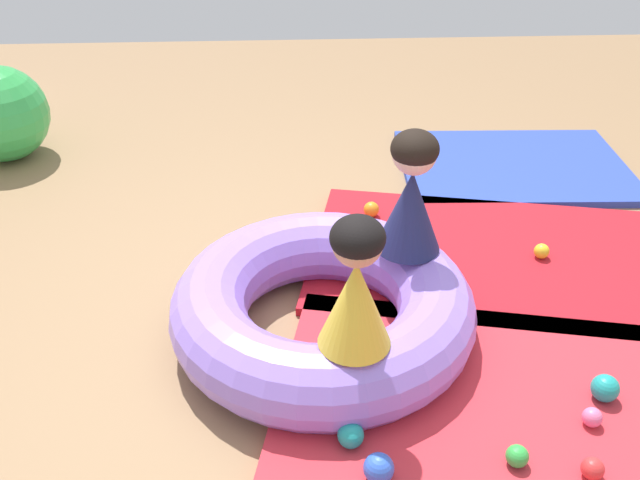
% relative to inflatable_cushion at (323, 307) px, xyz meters
% --- Properties ---
extents(ground_plane, '(8.00, 8.00, 0.00)m').
position_rel_inflatable_cushion_xyz_m(ground_plane, '(-0.02, 0.04, -0.15)').
color(ground_plane, '#93704C').
extents(gym_mat_front, '(1.96, 1.39, 0.04)m').
position_rel_inflatable_cushion_xyz_m(gym_mat_front, '(0.87, 0.47, -0.13)').
color(gym_mat_front, '#B21923').
rests_on(gym_mat_front, ground).
extents(gym_mat_near_right, '(1.30, 0.97, 0.04)m').
position_rel_inflatable_cushion_xyz_m(gym_mat_near_right, '(1.18, 1.42, -0.13)').
color(gym_mat_near_right, '#2D47B7').
rests_on(gym_mat_near_right, ground).
extents(gym_mat_center_rear, '(1.57, 1.49, 0.04)m').
position_rel_inflatable_cushion_xyz_m(gym_mat_center_rear, '(0.48, -0.51, -0.13)').
color(gym_mat_center_rear, red).
rests_on(gym_mat_center_rear, ground).
extents(inflatable_cushion, '(1.17, 1.17, 0.30)m').
position_rel_inflatable_cushion_xyz_m(inflatable_cushion, '(0.00, 0.00, 0.00)').
color(inflatable_cushion, '#9975EA').
rests_on(inflatable_cushion, ground).
extents(child_in_yellow, '(0.28, 0.28, 0.47)m').
position_rel_inflatable_cushion_xyz_m(child_in_yellow, '(0.08, -0.38, 0.38)').
color(child_in_yellow, yellow).
rests_on(child_in_yellow, inflatable_cushion).
extents(child_in_navy, '(0.30, 0.30, 0.50)m').
position_rel_inflatable_cushion_xyz_m(child_in_navy, '(0.35, 0.18, 0.39)').
color(child_in_navy, navy).
rests_on(child_in_navy, inflatable_cushion).
extents(play_ball_teal, '(0.10, 0.10, 0.10)m').
position_rel_inflatable_cushion_xyz_m(play_ball_teal, '(0.95, -0.42, -0.06)').
color(play_ball_teal, teal).
rests_on(play_ball_teal, gym_mat_center_rear).
extents(play_ball_red, '(0.07, 0.07, 0.07)m').
position_rel_inflatable_cushion_xyz_m(play_ball_red, '(0.78, -0.75, -0.07)').
color(play_ball_red, red).
rests_on(play_ball_red, gym_mat_center_rear).
extents(play_ball_yellow, '(0.07, 0.07, 0.07)m').
position_rel_inflatable_cushion_xyz_m(play_ball_yellow, '(1.02, 0.45, -0.07)').
color(play_ball_yellow, yellow).
rests_on(play_ball_yellow, gym_mat_front).
extents(play_ball_green, '(0.07, 0.07, 0.07)m').
position_rel_inflatable_cushion_xyz_m(play_ball_green, '(0.57, -0.69, -0.07)').
color(play_ball_green, green).
rests_on(play_ball_green, gym_mat_center_rear).
extents(play_ball_orange, '(0.08, 0.08, 0.08)m').
position_rel_inflatable_cushion_xyz_m(play_ball_orange, '(0.29, 0.86, -0.07)').
color(play_ball_orange, orange).
rests_on(play_ball_orange, gym_mat_front).
extents(play_ball_blue, '(0.10, 0.10, 0.10)m').
position_rel_inflatable_cushion_xyz_m(play_ball_blue, '(0.13, -0.72, -0.06)').
color(play_ball_blue, blue).
rests_on(play_ball_blue, gym_mat_center_rear).
extents(play_ball_pink, '(0.07, 0.07, 0.07)m').
position_rel_inflatable_cushion_xyz_m(play_ball_pink, '(0.86, -0.54, -0.08)').
color(play_ball_pink, pink).
rests_on(play_ball_pink, gym_mat_center_rear).
extents(play_ball_teal_second, '(0.09, 0.09, 0.09)m').
position_rel_inflatable_cushion_xyz_m(play_ball_teal_second, '(0.06, -0.58, -0.07)').
color(play_ball_teal_second, teal).
rests_on(play_ball_teal_second, gym_mat_center_rear).
extents(exercise_ball_large, '(0.55, 0.55, 0.55)m').
position_rel_inflatable_cushion_xyz_m(exercise_ball_large, '(-1.76, 1.73, 0.13)').
color(exercise_ball_large, green).
rests_on(exercise_ball_large, ground).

